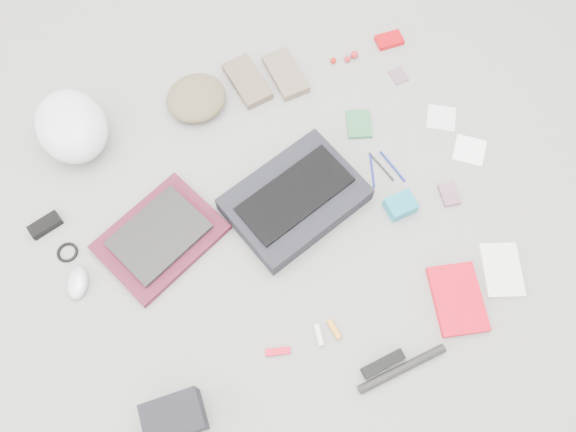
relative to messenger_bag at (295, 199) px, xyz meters
name	(u,v)px	position (x,y,z in m)	size (l,w,h in m)	color
ground_plane	(288,222)	(-0.05, -0.05, -0.04)	(4.00, 4.00, 0.00)	slate
messenger_bag	(295,199)	(0.00, 0.00, 0.00)	(0.45, 0.32, 0.07)	black
bag_flap	(295,194)	(0.00, 0.00, 0.04)	(0.39, 0.18, 0.01)	black
laptop_sleeve	(161,237)	(-0.47, 0.06, -0.02)	(0.39, 0.29, 0.03)	#521727
laptop	(159,235)	(-0.47, 0.06, 0.00)	(0.30, 0.22, 0.02)	black
bike_helmet	(71,126)	(-0.63, 0.55, 0.05)	(0.25, 0.31, 0.18)	white
beanie	(196,98)	(-0.18, 0.52, 0.00)	(0.23, 0.21, 0.08)	brown
mitten_left	(247,81)	(0.03, 0.54, -0.02)	(0.11, 0.22, 0.03)	brown
mitten_right	(286,74)	(0.18, 0.51, -0.02)	(0.11, 0.21, 0.03)	#726150
power_brick	(45,225)	(-0.82, 0.25, -0.02)	(0.11, 0.05, 0.03)	black
cable_coil	(67,252)	(-0.78, 0.13, -0.03)	(0.07, 0.07, 0.01)	black
mouse	(78,283)	(-0.77, 0.01, -0.02)	(0.07, 0.11, 0.04)	silver
camera_bag	(174,417)	(-0.60, -0.52, 0.02)	(0.17, 0.12, 0.11)	black
multitool	(278,352)	(-0.25, -0.45, -0.03)	(0.08, 0.02, 0.01)	red
toiletry_tube_white	(319,335)	(-0.11, -0.45, -0.03)	(0.02, 0.02, 0.07)	silver
toiletry_tube_orange	(334,329)	(-0.06, -0.46, -0.03)	(0.02, 0.02, 0.07)	orange
u_lock	(383,364)	(0.04, -0.61, -0.02)	(0.14, 0.04, 0.03)	black
bike_pump	(402,369)	(0.09, -0.65, -0.02)	(0.03, 0.03, 0.30)	black
book_red	(458,299)	(0.35, -0.52, -0.02)	(0.15, 0.23, 0.02)	red
book_white	(502,270)	(0.54, -0.49, -0.03)	(0.12, 0.18, 0.02)	white
notepad	(359,124)	(0.35, 0.20, -0.03)	(0.09, 0.12, 0.01)	#2C663C
pen_blue	(372,171)	(0.31, 0.01, -0.03)	(0.01, 0.01, 0.13)	navy
pen_black	(381,166)	(0.35, 0.01, -0.03)	(0.01, 0.01, 0.14)	black
pen_navy	(393,166)	(0.38, 0.00, -0.03)	(0.01, 0.01, 0.15)	navy
accordion_wallet	(400,205)	(0.33, -0.16, -0.01)	(0.10, 0.08, 0.05)	teal
card_deck	(449,194)	(0.51, -0.18, -0.03)	(0.06, 0.09, 0.02)	#855769
napkin_top	(441,118)	(0.64, 0.11, -0.03)	(0.11, 0.11, 0.01)	silver
napkin_bottom	(470,150)	(0.67, -0.05, -0.03)	(0.11, 0.11, 0.01)	white
lollipop_a	(333,61)	(0.38, 0.50, -0.03)	(0.02, 0.02, 0.02)	#AF160B
lollipop_b	(348,59)	(0.43, 0.49, -0.02)	(0.02, 0.02, 0.02)	red
lollipop_c	(354,55)	(0.46, 0.49, -0.02)	(0.03, 0.03, 0.03)	#AA1E24
altoids_tin	(389,40)	(0.62, 0.51, -0.03)	(0.10, 0.07, 0.02)	#BF0811
stamp_sheet	(399,76)	(0.58, 0.34, -0.03)	(0.06, 0.07, 0.00)	#775465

